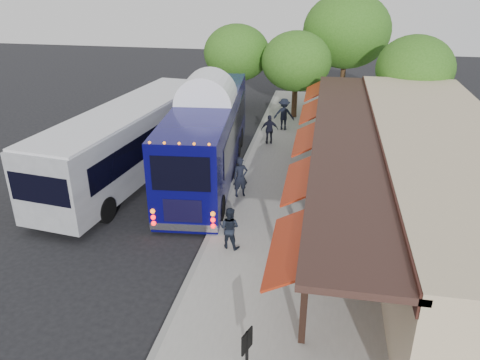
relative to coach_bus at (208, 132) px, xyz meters
The scene contains 15 objects.
ground 7.37m from the coach_bus, 78.15° to the right, with size 90.00×90.00×0.00m, color black.
sidewalk 7.36m from the coach_bus, 24.28° to the right, with size 10.00×40.00×0.15m, color #9E9B93.
curb 3.86m from the coach_bus, 62.73° to the right, with size 0.20×40.00×0.16m, color gray.
station_shelter 10.26m from the coach_bus, 16.49° to the right, with size 8.15×20.00×3.60m.
coach_bus is the anchor object (origin of this frame).
city_bus 3.62m from the coach_bus, 165.56° to the right, with size 4.36×12.96×3.42m.
ped_a 3.41m from the coach_bus, 50.58° to the right, with size 0.64×0.42×1.76m, color black.
ped_b 7.16m from the coach_bus, 69.98° to the right, with size 0.75×0.59×1.55m, color black.
ped_c 5.15m from the coach_bus, 60.83° to the left, with size 0.97×0.40×1.65m, color black.
ped_d 7.76m from the coach_bus, 67.13° to the left, with size 1.25×0.72×1.94m, color black.
sign_board 12.60m from the coach_bus, 71.71° to the right, with size 0.21×0.47×1.07m.
tree_left 10.63m from the coach_bus, 71.08° to the left, with size 4.46×4.46×5.71m.
tree_mid 16.19m from the coach_bus, 65.71° to the left, with size 6.14×6.14×7.85m.
tree_right 13.65m from the coach_bus, 39.51° to the left, with size 4.52×4.52×5.79m.
tree_far 12.11m from the coach_bus, 94.11° to the left, with size 4.56×4.56×5.84m.
Camera 1 is at (3.90, -13.62, 9.18)m, focal length 35.00 mm.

